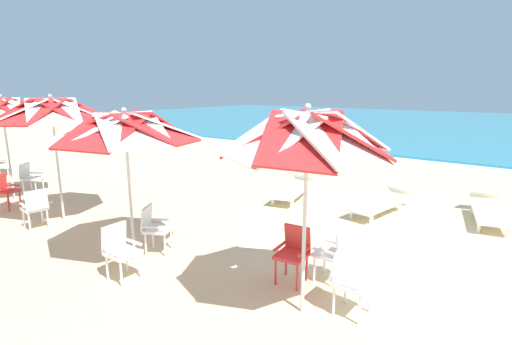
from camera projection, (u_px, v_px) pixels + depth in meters
ground_plane at (420, 248)px, 7.09m from camera, size 80.00×80.00×0.00m
surf_foam at (485, 168)px, 14.16m from camera, size 80.00×0.70×0.01m
beach_umbrella_0 at (307, 136)px, 4.57m from camera, size 2.17×2.17×2.73m
plastic_chair_0 at (335, 251)px, 5.75m from camera, size 0.47×0.44×0.87m
plastic_chair_1 at (348, 277)px, 4.96m from camera, size 0.48×0.45×0.87m
plastic_chair_2 at (294, 251)px, 5.79m from camera, size 0.49×0.51×0.87m
beach_umbrella_1 at (125, 129)px, 6.13m from camera, size 2.46×2.46×2.61m
plastic_chair_3 at (120, 248)px, 5.87m from camera, size 0.48×0.45×0.87m
plastic_chair_4 at (154, 226)px, 6.82m from camera, size 0.62×0.61×0.87m
beach_umbrella_2 at (52, 112)px, 8.10m from camera, size 2.49×2.49×2.79m
plastic_chair_5 at (35, 206)px, 7.95m from camera, size 0.51×0.48×0.87m
beach_umbrella_3 at (2, 109)px, 9.64m from camera, size 2.16×2.16×2.76m
plastic_chair_6 at (4, 189)px, 9.32m from camera, size 0.60×0.58×0.87m
plastic_chair_7 at (30, 176)px, 10.67m from camera, size 0.63×0.62×0.87m
sun_lounger_0 at (489, 209)px, 8.46m from camera, size 1.08×2.23×0.62m
sun_lounger_1 at (381, 201)px, 9.04m from camera, size 0.99×2.22×0.62m
sun_lounger_2 at (293, 188)px, 10.27m from camera, size 1.08×2.23×0.62m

